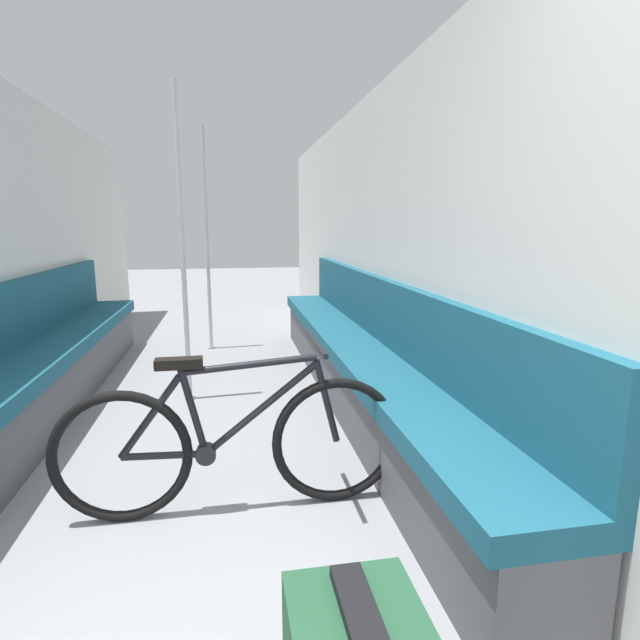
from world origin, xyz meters
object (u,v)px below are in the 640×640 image
bench_seat_row_right (359,363)px  grab_pole_far (183,252)px  bicycle (232,443)px  grab_pole_near (207,244)px  bench_seat_row_left (31,380)px

bench_seat_row_right → grab_pole_far: (-1.23, 0.36, 0.79)m
grab_pole_far → bicycle: bearing=-79.0°
bench_seat_row_right → bicycle: (-0.92, -1.23, 0.01)m
bicycle → grab_pole_far: 1.80m
grab_pole_near → bench_seat_row_right: bearing=-60.1°
bicycle → bench_seat_row_right: bearing=53.6°
grab_pole_near → grab_pole_far: size_ratio=1.00×
bench_seat_row_right → bench_seat_row_left: bearing=180.0°
grab_pole_near → bicycle: bearing=-86.4°
bench_seat_row_left → grab_pole_near: size_ratio=2.02×
grab_pole_near → grab_pole_far: same height
bench_seat_row_right → grab_pole_near: 2.37m
bench_seat_row_left → bicycle: bench_seat_row_left is taller
bench_seat_row_left → bench_seat_row_right: size_ratio=1.00×
bench_seat_row_right → grab_pole_far: grab_pole_far is taller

